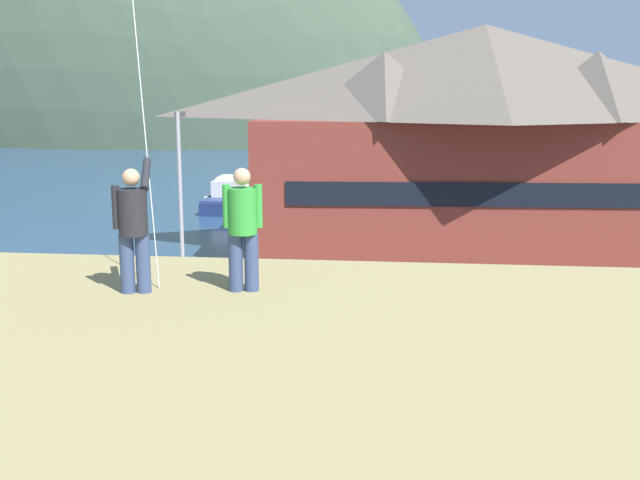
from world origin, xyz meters
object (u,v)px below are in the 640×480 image
object	(u,v)px
moored_boat_outer_mooring	(317,205)
person_kite_flyer	(133,226)
parked_car_back_row_left	(473,384)
parked_car_lone_by_shed	(63,366)
parked_car_mid_row_near	(601,329)
person_companion	(243,226)
moored_boat_inner_slip	(227,199)
wharf_dock	(276,204)
parked_car_front_row_end	(378,317)
moored_boat_wharfside	(233,195)
harbor_lodge	(482,136)
parking_light_pole	(181,198)

from	to	relation	value
moored_boat_outer_mooring	person_kite_flyer	size ratio (longest dim) A/B	3.04
parked_car_back_row_left	parked_car_lone_by_shed	size ratio (longest dim) A/B	1.03
parked_car_mid_row_near	person_kite_flyer	distance (m)	18.74
parked_car_back_row_left	parked_car_mid_row_near	distance (m)	6.87
moored_boat_outer_mooring	parked_car_lone_by_shed	world-z (taller)	moored_boat_outer_mooring
parked_car_back_row_left	person_companion	size ratio (longest dim) A/B	2.49
parked_car_lone_by_shed	moored_boat_inner_slip	bearing A→B (deg)	95.16
wharf_dock	person_companion	bearing A→B (deg)	-81.17
parked_car_lone_by_shed	parked_car_front_row_end	size ratio (longest dim) A/B	0.98
wharf_dock	parked_car_mid_row_near	distance (m)	33.29
moored_boat_inner_slip	parked_car_mid_row_near	distance (m)	34.73
moored_boat_inner_slip	person_companion	xyz separation A→B (m)	(10.28, -43.45, 6.19)
moored_boat_wharfside	parked_car_front_row_end	xyz separation A→B (m)	(11.87, -30.82, 0.34)
moored_boat_outer_mooring	parked_car_lone_by_shed	bearing A→B (deg)	-96.36
moored_boat_wharfside	person_kite_flyer	distance (m)	47.27
moored_boat_inner_slip	parked_car_back_row_left	xyz separation A→B (m)	(14.44, -34.26, 0.34)
wharf_dock	parked_car_lone_by_shed	world-z (taller)	parked_car_lone_by_shed
parked_car_mid_row_near	person_companion	bearing A→B (deg)	-121.17
parked_car_lone_by_shed	parked_car_back_row_left	bearing A→B (deg)	-0.57
parked_car_back_row_left	parked_car_lone_by_shed	world-z (taller)	same
wharf_dock	moored_boat_wharfside	world-z (taller)	moored_boat_wharfside
parked_car_lone_by_shed	parked_car_front_row_end	xyz separation A→B (m)	(8.64, 5.64, 0.00)
moored_boat_outer_mooring	person_kite_flyer	xyz separation A→B (m)	(2.10, -41.84, 6.20)
harbor_lodge	parked_car_lone_by_shed	bearing A→B (deg)	-123.23
moored_boat_wharfside	parking_light_pole	world-z (taller)	parking_light_pole
harbor_lodge	parked_car_mid_row_near	size ratio (longest dim) A/B	5.79
harbor_lodge	wharf_dock	world-z (taller)	harbor_lodge
harbor_lodge	person_kite_flyer	world-z (taller)	harbor_lodge
moored_boat_wharfside	harbor_lodge	bearing A→B (deg)	-44.21
moored_boat_outer_mooring	parking_light_pole	distance (m)	23.61
moored_boat_inner_slip	person_kite_flyer	bearing A→B (deg)	-78.62
parked_car_mid_row_near	parking_light_pole	bearing A→B (deg)	164.74
parked_car_front_row_end	person_kite_flyer	world-z (taller)	person_kite_flyer
parked_car_back_row_left	parking_light_pole	xyz separation A→B (m)	(-10.49, 9.26, 3.43)
wharf_dock	parked_car_mid_row_near	xyz separation A→B (m)	(15.49, -29.46, 0.71)
harbor_lodge	parked_car_lone_by_shed	distance (m)	24.88
parked_car_back_row_left	person_kite_flyer	world-z (taller)	person_kite_flyer
parked_car_lone_by_shed	parked_car_front_row_end	distance (m)	10.32
wharf_dock	person_kite_flyer	distance (m)	44.87
moored_boat_inner_slip	person_companion	world-z (taller)	person_companion
parking_light_pole	person_kite_flyer	world-z (taller)	person_kite_flyer
moored_boat_outer_mooring	person_kite_flyer	world-z (taller)	person_kite_flyer
parking_light_pole	moored_boat_inner_slip	bearing A→B (deg)	98.99
wharf_dock	person_kite_flyer	world-z (taller)	person_kite_flyer
parked_car_lone_by_shed	moored_boat_outer_mooring	bearing A→B (deg)	83.64
moored_boat_outer_mooring	parked_car_mid_row_near	size ratio (longest dim) A/B	1.34
moored_boat_wharfside	person_kite_flyer	bearing A→B (deg)	-79.01
parking_light_pole	parked_car_front_row_end	bearing A→B (deg)	-24.31
parked_car_back_row_left	person_kite_flyer	xyz separation A→B (m)	(-5.65, -9.44, 5.86)
parked_car_mid_row_near	person_companion	xyz separation A→B (m)	(-8.69, -14.36, 5.85)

